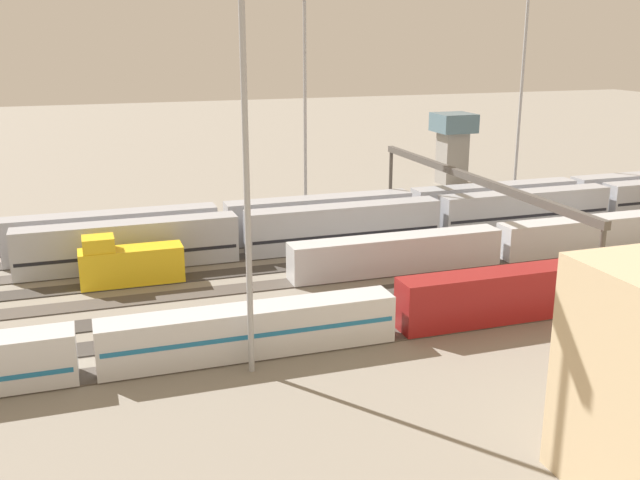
{
  "coord_description": "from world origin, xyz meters",
  "views": [
    {
      "loc": [
        29.89,
        70.77,
        24.03
      ],
      "look_at": [
        5.8,
        -0.8,
        2.5
      ],
      "focal_mm": 40.79,
      "sensor_mm": 36.0,
      "label": 1
    }
  ],
  "objects_px": {
    "train_on_track_8": "(222,333)",
    "control_tower": "(453,142)",
    "light_mast_1": "(245,118)",
    "light_mast_2": "(305,76)",
    "train_on_track_4": "(129,263)",
    "light_mast_0": "(524,62)",
    "signal_gantry": "(471,183)",
    "train_on_track_2": "(411,210)",
    "train_on_track_5": "(498,243)",
    "train_on_track_3": "(438,218)"
  },
  "relations": [
    {
      "from": "train_on_track_4",
      "to": "control_tower",
      "type": "distance_m",
      "value": 64.85
    },
    {
      "from": "train_on_track_8",
      "to": "signal_gantry",
      "type": "relative_size",
      "value": 1.48
    },
    {
      "from": "train_on_track_8",
      "to": "control_tower",
      "type": "xyz_separation_m",
      "value": [
        -49.22,
        -54.71,
        4.73
      ]
    },
    {
      "from": "train_on_track_5",
      "to": "light_mast_2",
      "type": "xyz_separation_m",
      "value": [
        13.28,
        -27.66,
        16.6
      ]
    },
    {
      "from": "train_on_track_2",
      "to": "control_tower",
      "type": "distance_m",
      "value": 31.57
    },
    {
      "from": "train_on_track_4",
      "to": "light_mast_0",
      "type": "bearing_deg",
      "value": -158.55
    },
    {
      "from": "train_on_track_5",
      "to": "light_mast_1",
      "type": "distance_m",
      "value": 39.97
    },
    {
      "from": "train_on_track_5",
      "to": "light_mast_2",
      "type": "bearing_deg",
      "value": -64.36
    },
    {
      "from": "train_on_track_4",
      "to": "train_on_track_3",
      "type": "relative_size",
      "value": 0.1
    },
    {
      "from": "train_on_track_4",
      "to": "light_mast_2",
      "type": "relative_size",
      "value": 0.34
    },
    {
      "from": "train_on_track_5",
      "to": "train_on_track_2",
      "type": "height_order",
      "value": "train_on_track_2"
    },
    {
      "from": "train_on_track_8",
      "to": "train_on_track_4",
      "type": "distance_m",
      "value": 20.71
    },
    {
      "from": "signal_gantry",
      "to": "train_on_track_2",
      "type": "bearing_deg",
      "value": -75.54
    },
    {
      "from": "train_on_track_5",
      "to": "light_mast_0",
      "type": "bearing_deg",
      "value": -125.93
    },
    {
      "from": "train_on_track_4",
      "to": "train_on_track_2",
      "type": "xyz_separation_m",
      "value": [
        -35.39,
        -10.0,
        0.46
      ]
    },
    {
      "from": "train_on_track_3",
      "to": "light_mast_1",
      "type": "distance_m",
      "value": 43.64
    },
    {
      "from": "light_mast_2",
      "to": "control_tower",
      "type": "height_order",
      "value": "light_mast_2"
    },
    {
      "from": "light_mast_1",
      "to": "light_mast_0",
      "type": "bearing_deg",
      "value": -138.64
    },
    {
      "from": "train_on_track_8",
      "to": "light_mast_1",
      "type": "relative_size",
      "value": 2.25
    },
    {
      "from": "train_on_track_8",
      "to": "signal_gantry",
      "type": "bearing_deg",
      "value": -148.47
    },
    {
      "from": "train_on_track_2",
      "to": "light_mast_0",
      "type": "xyz_separation_m",
      "value": [
        -23.86,
        -13.28,
        17.34
      ]
    },
    {
      "from": "train_on_track_3",
      "to": "train_on_track_8",
      "type": "bearing_deg",
      "value": 38.62
    },
    {
      "from": "train_on_track_4",
      "to": "light_mast_1",
      "type": "bearing_deg",
      "value": 107.07
    },
    {
      "from": "light_mast_2",
      "to": "control_tower",
      "type": "xyz_separation_m",
      "value": [
        -29.12,
        -12.05,
        -11.79
      ]
    },
    {
      "from": "control_tower",
      "to": "light_mast_1",
      "type": "bearing_deg",
      "value": 50.35
    },
    {
      "from": "light_mast_1",
      "to": "light_mast_2",
      "type": "relative_size",
      "value": 1.0
    },
    {
      "from": "light_mast_2",
      "to": "train_on_track_8",
      "type": "bearing_deg",
      "value": 64.77
    },
    {
      "from": "train_on_track_5",
      "to": "signal_gantry",
      "type": "relative_size",
      "value": 1.05
    },
    {
      "from": "train_on_track_4",
      "to": "control_tower",
      "type": "bearing_deg",
      "value": -147.55
    },
    {
      "from": "train_on_track_5",
      "to": "control_tower",
      "type": "relative_size",
      "value": 4.08
    },
    {
      "from": "train_on_track_8",
      "to": "train_on_track_2",
      "type": "relative_size",
      "value": 0.69
    },
    {
      "from": "train_on_track_4",
      "to": "control_tower",
      "type": "relative_size",
      "value": 0.86
    },
    {
      "from": "train_on_track_4",
      "to": "train_on_track_5",
      "type": "distance_m",
      "value": 39.07
    },
    {
      "from": "train_on_track_8",
      "to": "train_on_track_4",
      "type": "height_order",
      "value": "train_on_track_4"
    },
    {
      "from": "train_on_track_8",
      "to": "light_mast_2",
      "type": "bearing_deg",
      "value": -115.23
    },
    {
      "from": "train_on_track_8",
      "to": "control_tower",
      "type": "height_order",
      "value": "control_tower"
    },
    {
      "from": "signal_gantry",
      "to": "light_mast_2",
      "type": "bearing_deg",
      "value": -61.13
    },
    {
      "from": "train_on_track_2",
      "to": "control_tower",
      "type": "height_order",
      "value": "control_tower"
    },
    {
      "from": "train_on_track_3",
      "to": "light_mast_1",
      "type": "bearing_deg",
      "value": 43.06
    },
    {
      "from": "train_on_track_2",
      "to": "light_mast_1",
      "type": "bearing_deg",
      "value": 49.04
    },
    {
      "from": "train_on_track_8",
      "to": "train_on_track_2",
      "type": "xyz_separation_m",
      "value": [
        -30.02,
        -30.0,
        0.52
      ]
    },
    {
      "from": "train_on_track_8",
      "to": "light_mast_0",
      "type": "xyz_separation_m",
      "value": [
        -53.88,
        -43.28,
        17.87
      ]
    },
    {
      "from": "light_mast_1",
      "to": "light_mast_2",
      "type": "distance_m",
      "value": 49.02
    },
    {
      "from": "train_on_track_8",
      "to": "train_on_track_5",
      "type": "xyz_separation_m",
      "value": [
        -33.39,
        -15.0,
        -0.08
      ]
    },
    {
      "from": "light_mast_2",
      "to": "signal_gantry",
      "type": "xyz_separation_m",
      "value": [
        -12.5,
        22.66,
        -10.82
      ]
    },
    {
      "from": "train_on_track_4",
      "to": "light_mast_0",
      "type": "relative_size",
      "value": 0.31
    },
    {
      "from": "light_mast_1",
      "to": "train_on_track_2",
      "type": "bearing_deg",
      "value": -130.96
    },
    {
      "from": "train_on_track_8",
      "to": "train_on_track_3",
      "type": "bearing_deg",
      "value": -141.38
    },
    {
      "from": "light_mast_0",
      "to": "light_mast_2",
      "type": "distance_m",
      "value": 33.81
    },
    {
      "from": "train_on_track_2",
      "to": "light_mast_2",
      "type": "distance_m",
      "value": 22.69
    }
  ]
}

